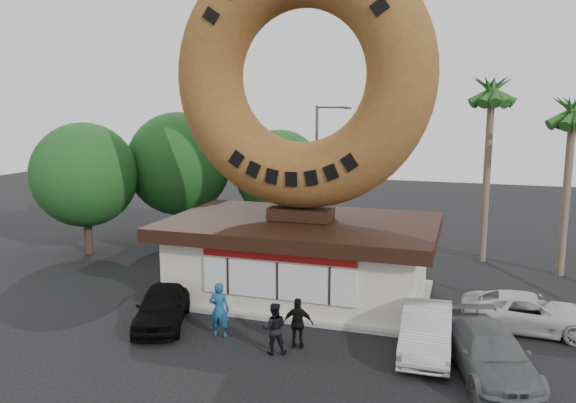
{
  "coord_description": "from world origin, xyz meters",
  "views": [
    {
      "loc": [
        6.52,
        -16.09,
        8.02
      ],
      "look_at": [
        0.07,
        4.0,
        4.39
      ],
      "focal_mm": 35.0,
      "sensor_mm": 36.0,
      "label": 1
    }
  ],
  "objects_px": {
    "donut_shop": "(301,255)",
    "giant_donut": "(302,76)",
    "person_right": "(298,323)",
    "person_center": "(274,328)",
    "car_silver": "(426,330)",
    "car_black": "(162,306)",
    "car_grey": "(490,353)",
    "person_left": "(219,310)",
    "car_white": "(530,313)",
    "street_lamp": "(319,166)"
  },
  "relations": [
    {
      "from": "street_lamp",
      "to": "car_silver",
      "type": "bearing_deg",
      "value": -62.39
    },
    {
      "from": "person_right",
      "to": "car_silver",
      "type": "relative_size",
      "value": 0.38
    },
    {
      "from": "giant_donut",
      "to": "car_silver",
      "type": "distance_m",
      "value": 10.87
    },
    {
      "from": "person_center",
      "to": "car_grey",
      "type": "bearing_deg",
      "value": 164.24
    },
    {
      "from": "person_left",
      "to": "person_center",
      "type": "bearing_deg",
      "value": 153.31
    },
    {
      "from": "giant_donut",
      "to": "person_right",
      "type": "distance_m",
      "value": 9.88
    },
    {
      "from": "person_right",
      "to": "donut_shop",
      "type": "bearing_deg",
      "value": -83.72
    },
    {
      "from": "car_silver",
      "to": "giant_donut",
      "type": "bearing_deg",
      "value": 141.47
    },
    {
      "from": "donut_shop",
      "to": "person_center",
      "type": "height_order",
      "value": "donut_shop"
    },
    {
      "from": "person_left",
      "to": "person_right",
      "type": "relative_size",
      "value": 1.14
    },
    {
      "from": "person_left",
      "to": "car_black",
      "type": "xyz_separation_m",
      "value": [
        -2.47,
        0.33,
        -0.27
      ]
    },
    {
      "from": "car_white",
      "to": "street_lamp",
      "type": "bearing_deg",
      "value": 45.64
    },
    {
      "from": "car_grey",
      "to": "person_left",
      "type": "bearing_deg",
      "value": 163.14
    },
    {
      "from": "giant_donut",
      "to": "car_silver",
      "type": "relative_size",
      "value": 2.39
    },
    {
      "from": "car_black",
      "to": "person_right",
      "type": "bearing_deg",
      "value": -24.25
    },
    {
      "from": "person_center",
      "to": "car_white",
      "type": "xyz_separation_m",
      "value": [
        8.14,
        4.62,
        -0.2
      ]
    },
    {
      "from": "donut_shop",
      "to": "car_grey",
      "type": "height_order",
      "value": "donut_shop"
    },
    {
      "from": "donut_shop",
      "to": "car_white",
      "type": "relative_size",
      "value": 2.36
    },
    {
      "from": "person_center",
      "to": "person_right",
      "type": "height_order",
      "value": "person_right"
    },
    {
      "from": "person_right",
      "to": "car_grey",
      "type": "bearing_deg",
      "value": 169.56
    },
    {
      "from": "car_silver",
      "to": "car_grey",
      "type": "xyz_separation_m",
      "value": [
        1.95,
        -1.17,
        -0.03
      ]
    },
    {
      "from": "person_left",
      "to": "person_right",
      "type": "height_order",
      "value": "person_left"
    },
    {
      "from": "person_left",
      "to": "person_center",
      "type": "distance_m",
      "value": 2.38
    },
    {
      "from": "car_white",
      "to": "giant_donut",
      "type": "bearing_deg",
      "value": 84.17
    },
    {
      "from": "street_lamp",
      "to": "car_grey",
      "type": "relative_size",
      "value": 1.63
    },
    {
      "from": "person_right",
      "to": "person_center",
      "type": "bearing_deg",
      "value": 35.58
    },
    {
      "from": "car_black",
      "to": "car_grey",
      "type": "relative_size",
      "value": 0.85
    },
    {
      "from": "giant_donut",
      "to": "car_grey",
      "type": "xyz_separation_m",
      "value": [
        7.47,
        -5.27,
        -8.45
      ]
    },
    {
      "from": "person_center",
      "to": "car_silver",
      "type": "relative_size",
      "value": 0.38
    },
    {
      "from": "street_lamp",
      "to": "person_right",
      "type": "xyz_separation_m",
      "value": [
        3.29,
        -15.15,
        -3.62
      ]
    },
    {
      "from": "car_grey",
      "to": "street_lamp",
      "type": "bearing_deg",
      "value": 105.78
    },
    {
      "from": "giant_donut",
      "to": "car_white",
      "type": "bearing_deg",
      "value": -7.44
    },
    {
      "from": "person_center",
      "to": "car_grey",
      "type": "height_order",
      "value": "person_center"
    },
    {
      "from": "donut_shop",
      "to": "giant_donut",
      "type": "distance_m",
      "value": 7.4
    },
    {
      "from": "car_black",
      "to": "person_left",
      "type": "bearing_deg",
      "value": -27.59
    },
    {
      "from": "donut_shop",
      "to": "person_right",
      "type": "relative_size",
      "value": 6.48
    },
    {
      "from": "car_black",
      "to": "car_white",
      "type": "relative_size",
      "value": 0.88
    },
    {
      "from": "donut_shop",
      "to": "giant_donut",
      "type": "bearing_deg",
      "value": 90.0
    },
    {
      "from": "car_silver",
      "to": "person_left",
      "type": "bearing_deg",
      "value": -173.95
    },
    {
      "from": "donut_shop",
      "to": "giant_donut",
      "type": "height_order",
      "value": "giant_donut"
    },
    {
      "from": "person_center",
      "to": "car_silver",
      "type": "height_order",
      "value": "person_center"
    },
    {
      "from": "person_center",
      "to": "car_black",
      "type": "relative_size",
      "value": 0.41
    },
    {
      "from": "car_silver",
      "to": "person_right",
      "type": "bearing_deg",
      "value": -167.48
    },
    {
      "from": "giant_donut",
      "to": "street_lamp",
      "type": "distance_m",
      "value": 11.2
    },
    {
      "from": "person_right",
      "to": "car_grey",
      "type": "height_order",
      "value": "person_right"
    },
    {
      "from": "person_center",
      "to": "car_black",
      "type": "height_order",
      "value": "person_center"
    },
    {
      "from": "donut_shop",
      "to": "car_black",
      "type": "xyz_separation_m",
      "value": [
        -3.93,
        -4.73,
        -1.05
      ]
    },
    {
      "from": "person_center",
      "to": "car_white",
      "type": "relative_size",
      "value": 0.36
    },
    {
      "from": "car_black",
      "to": "car_silver",
      "type": "distance_m",
      "value": 9.47
    },
    {
      "from": "giant_donut",
      "to": "person_right",
      "type": "height_order",
      "value": "giant_donut"
    }
  ]
}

